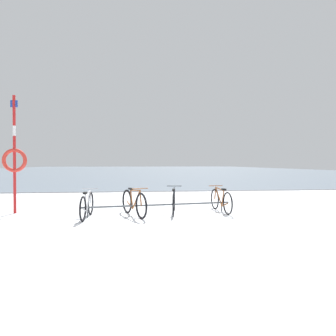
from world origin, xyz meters
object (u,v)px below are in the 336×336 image
Objects in this scene: bicycle_0 at (87,205)px; bicycle_3 at (221,200)px; bicycle_2 at (174,201)px; bicycle_1 at (134,203)px; rescue_post at (14,157)px.

bicycle_0 is 0.96× the size of bicycle_3.
bicycle_0 is at bearing -167.30° from bicycle_2.
bicycle_0 is 1.26m from bicycle_1.
bicycle_1 is 1.24m from bicycle_2.
bicycle_0 is 2.79m from rescue_post.
bicycle_3 is at bearing -3.63° from rescue_post.
bicycle_2 reaches higher than bicycle_0.
rescue_post is (-3.51, 0.81, 1.30)m from bicycle_1.
bicycle_0 is at bearing -171.96° from bicycle_1.
bicycle_1 is 0.96× the size of bicycle_2.
bicycle_1 is at bearing -170.85° from bicycle_3.
bicycle_3 is at bearing 8.79° from bicycle_0.
bicycle_2 is 4.89m from rescue_post.
bicycle_1 is at bearing 8.04° from bicycle_0.
bicycle_0 is 0.46× the size of rescue_post.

